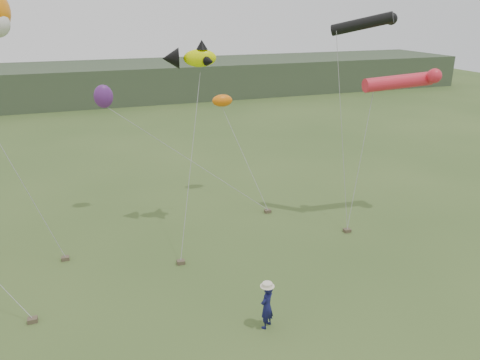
% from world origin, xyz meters
% --- Properties ---
extents(ground, '(120.00, 120.00, 0.00)m').
position_xyz_m(ground, '(0.00, 0.00, 0.00)').
color(ground, '#385123').
rests_on(ground, ground).
extents(headland, '(90.00, 13.00, 4.00)m').
position_xyz_m(headland, '(-3.11, 44.69, 1.92)').
color(headland, '#2D3D28').
rests_on(headland, ground).
extents(festival_attendant, '(0.71, 0.67, 1.64)m').
position_xyz_m(festival_attendant, '(0.68, -0.60, 0.82)').
color(festival_attendant, '#121445').
rests_on(festival_attendant, ground).
extents(sandbag_anchors, '(14.34, 6.04, 0.17)m').
position_xyz_m(sandbag_anchors, '(-0.46, 5.23, 0.08)').
color(sandbag_anchors, brown).
rests_on(sandbag_anchors, ground).
extents(fish_kite, '(2.49, 1.67, 1.26)m').
position_xyz_m(fish_kite, '(0.43, 8.17, 8.16)').
color(fish_kite, '#DEF400').
rests_on(fish_kite, ground).
extents(tube_kites, '(5.32, 2.31, 3.68)m').
position_xyz_m(tube_kites, '(9.81, 6.09, 7.78)').
color(tube_kites, black).
rests_on(tube_kites, ground).
extents(misc_kites, '(7.44, 1.50, 1.67)m').
position_xyz_m(misc_kites, '(-0.45, 11.49, 5.81)').
color(misc_kites, orange).
rests_on(misc_kites, ground).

